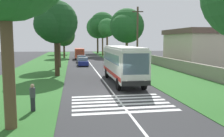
{
  "coord_description": "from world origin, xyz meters",
  "views": [
    {
      "loc": [
        -19.54,
        3.28,
        4.34
      ],
      "look_at": [
        3.89,
        -0.54,
        1.6
      ],
      "focal_mm": 38.85,
      "sensor_mm": 36.0,
      "label": 1
    }
  ],
  "objects": [
    {
      "name": "roadside_tree_left_3",
      "position": [
        20.41,
        5.57,
        8.05
      ],
      "size": [
        5.6,
        4.53,
        10.44
      ],
      "color": "#4C3826",
      "rests_on": "grass_verge_left"
    },
    {
      "name": "roadside_tree_right_1",
      "position": [
        50.3,
        -5.13,
        8.5
      ],
      "size": [
        9.28,
        7.44,
        12.42
      ],
      "color": "brown",
      "rests_on": "grass_verge_right"
    },
    {
      "name": "roadside_tree_left_2",
      "position": [
        60.19,
        6.0,
        6.62
      ],
      "size": [
        6.87,
        5.93,
        9.69
      ],
      "color": "#3D2D1E",
      "rests_on": "grass_verge_left"
    },
    {
      "name": "grass_verge_left",
      "position": [
        15.0,
        8.2,
        0.02
      ],
      "size": [
        120.0,
        8.0,
        0.04
      ],
      "primitive_type": "cube",
      "color": "#2D6628",
      "rests_on": "ground"
    },
    {
      "name": "zebra_crossing",
      "position": [
        -3.29,
        0.0,
        0.0
      ],
      "size": [
        4.95,
        6.8,
        0.01
      ],
      "color": "silver",
      "rests_on": "ground"
    },
    {
      "name": "roadside_tree_left_1",
      "position": [
        42.08,
        5.51,
        5.53
      ],
      "size": [
        6.74,
        5.52,
        8.42
      ],
      "color": "#4C3826",
      "rests_on": "grass_verge_left"
    },
    {
      "name": "ground",
      "position": [
        0.0,
        0.0,
        0.0
      ],
      "size": [
        160.0,
        160.0,
        0.0
      ],
      "primitive_type": "plane",
      "color": "#333335"
    },
    {
      "name": "trailing_car_1",
      "position": [
        29.18,
        1.56,
        0.67
      ],
      "size": [
        4.3,
        1.78,
        1.43
      ],
      "color": "gray",
      "rests_on": "ground"
    },
    {
      "name": "centre_line",
      "position": [
        15.0,
        0.0,
        0.0
      ],
      "size": [
        110.0,
        0.16,
        0.01
      ],
      "primitive_type": "cube",
      "color": "silver",
      "rests_on": "ground"
    },
    {
      "name": "trailing_car_0",
      "position": [
        22.74,
        1.52,
        0.67
      ],
      "size": [
        4.3,
        1.78,
        1.43
      ],
      "color": "navy",
      "rests_on": "ground"
    },
    {
      "name": "roadside_wall",
      "position": [
        20.0,
        -11.6,
        0.82
      ],
      "size": [
        70.0,
        0.4,
        1.56
      ],
      "primitive_type": "cube",
      "color": "gray",
      "rests_on": "grass_verge_right"
    },
    {
      "name": "roadside_tree_right_0",
      "position": [
        63.93,
        -5.15,
        8.63
      ],
      "size": [
        8.87,
        7.55,
        12.57
      ],
      "color": "#3D2D1E",
      "rests_on": "grass_verge_right"
    },
    {
      "name": "coach_bus",
      "position": [
        4.92,
        -1.8,
        2.15
      ],
      "size": [
        11.16,
        2.62,
        3.73
      ],
      "color": "silver",
      "rests_on": "ground"
    },
    {
      "name": "roadside_building",
      "position": [
        19.08,
        -17.44,
        3.18
      ],
      "size": [
        11.89,
        7.73,
        6.27
      ],
      "color": "beige",
      "rests_on": "ground"
    },
    {
      "name": "roadside_tree_left_0",
      "position": [
        10.71,
        5.29,
        6.38
      ],
      "size": [
        6.41,
        5.16,
        9.11
      ],
      "color": "#3D2D1E",
      "rests_on": "grass_verge_left"
    },
    {
      "name": "pedestrian",
      "position": [
        -4.47,
        5.74,
        0.91
      ],
      "size": [
        0.34,
        0.34,
        1.69
      ],
      "color": "#26262D",
      "rests_on": "grass_verge_left"
    },
    {
      "name": "roadside_tree_right_4",
      "position": [
        22.35,
        -5.98,
        6.73
      ],
      "size": [
        7.46,
        6.19,
        9.9
      ],
      "color": "brown",
      "rests_on": "grass_verge_right"
    },
    {
      "name": "trailing_minibus_0",
      "position": [
        37.69,
        1.71,
        1.55
      ],
      "size": [
        6.0,
        2.14,
        2.53
      ],
      "color": "#CC4C33",
      "rests_on": "ground"
    },
    {
      "name": "utility_pole",
      "position": [
        10.44,
        -4.87,
        4.44
      ],
      "size": [
        0.24,
        1.4,
        8.51
      ],
      "color": "#473828",
      "rests_on": "grass_verge_right"
    },
    {
      "name": "roadside_tree_right_2",
      "position": [
        43.45,
        -5.59,
        7.51
      ],
      "size": [
        5.47,
        4.76,
        10.0
      ],
      "color": "brown",
      "rests_on": "grass_verge_right"
    },
    {
      "name": "grass_verge_right",
      "position": [
        15.0,
        -8.2,
        0.02
      ],
      "size": [
        120.0,
        8.0,
        0.04
      ],
      "primitive_type": "cube",
      "color": "#2D6628",
      "rests_on": "ground"
    }
  ]
}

